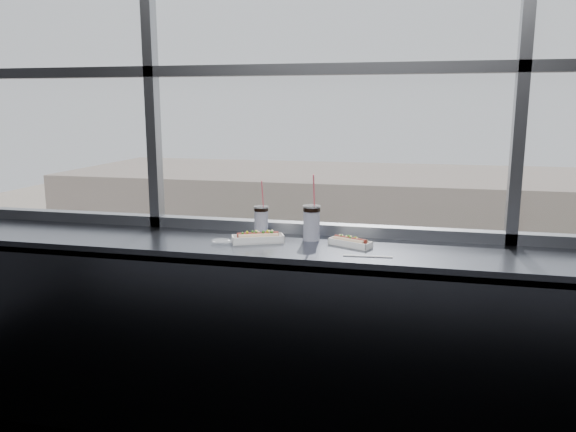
% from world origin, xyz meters
% --- Properties ---
extents(wall_back_lower, '(6.00, 0.00, 6.00)m').
position_xyz_m(wall_back_lower, '(0.00, 1.50, 0.55)').
color(wall_back_lower, black).
rests_on(wall_back_lower, ground).
extents(window_glass, '(6.00, 0.00, 6.00)m').
position_xyz_m(window_glass, '(0.00, 1.52, 2.30)').
color(window_glass, silver).
rests_on(window_glass, ground).
extents(window_mullions, '(6.00, 0.08, 2.40)m').
position_xyz_m(window_mullions, '(0.00, 1.50, 2.30)').
color(window_mullions, gray).
rests_on(window_mullions, ground).
extents(counter, '(6.00, 0.55, 0.06)m').
position_xyz_m(counter, '(0.00, 1.23, 1.07)').
color(counter, slate).
rests_on(counter, ground).
extents(counter_fascia, '(6.00, 0.04, 1.04)m').
position_xyz_m(counter_fascia, '(0.00, 0.97, 0.55)').
color(counter_fascia, slate).
rests_on(counter_fascia, ground).
extents(hotdog_tray_left, '(0.28, 0.19, 0.07)m').
position_xyz_m(hotdog_tray_left, '(-0.29, 1.22, 1.13)').
color(hotdog_tray_left, white).
rests_on(hotdog_tray_left, counter).
extents(hotdog_tray_right, '(0.24, 0.16, 0.06)m').
position_xyz_m(hotdog_tray_right, '(0.19, 1.26, 1.12)').
color(hotdog_tray_right, white).
rests_on(hotdog_tray_right, counter).
extents(soda_cup_left, '(0.08, 0.08, 0.31)m').
position_xyz_m(soda_cup_left, '(-0.32, 1.40, 1.19)').
color(soda_cup_left, white).
rests_on(soda_cup_left, counter).
extents(soda_cup_right, '(0.10, 0.10, 0.36)m').
position_xyz_m(soda_cup_right, '(-0.03, 1.34, 1.20)').
color(soda_cup_right, white).
rests_on(soda_cup_right, counter).
extents(loose_straw, '(0.23, 0.03, 0.01)m').
position_xyz_m(loose_straw, '(0.30, 1.07, 1.10)').
color(loose_straw, white).
rests_on(loose_straw, counter).
extents(wrapper, '(0.11, 0.08, 0.03)m').
position_xyz_m(wrapper, '(-0.47, 1.16, 1.11)').
color(wrapper, silver).
rests_on(wrapper, counter).
extents(plaza_ground, '(120.00, 120.00, 0.00)m').
position_xyz_m(plaza_ground, '(0.00, 45.00, -11.00)').
color(plaza_ground, '#C0AD98').
rests_on(plaza_ground, ground).
extents(street_asphalt, '(80.00, 10.00, 0.06)m').
position_xyz_m(street_asphalt, '(0.00, 21.50, -10.97)').
color(street_asphalt, black).
rests_on(street_asphalt, plaza_ground).
extents(far_sidewalk, '(80.00, 6.00, 0.04)m').
position_xyz_m(far_sidewalk, '(0.00, 29.50, -10.98)').
color(far_sidewalk, '#C0AD98').
rests_on(far_sidewalk, plaza_ground).
extents(far_building, '(50.00, 14.00, 8.00)m').
position_xyz_m(far_building, '(0.00, 39.50, -7.00)').
color(far_building, '#A59283').
rests_on(far_building, plaza_ground).
extents(car_near_b, '(2.72, 6.08, 2.00)m').
position_xyz_m(car_near_b, '(-8.10, 17.50, -9.94)').
color(car_near_b, black).
rests_on(car_near_b, street_asphalt).
extents(car_near_c, '(2.56, 6.11, 2.03)m').
position_xyz_m(car_near_c, '(-1.56, 17.50, -9.92)').
color(car_near_c, maroon).
rests_on(car_near_c, street_asphalt).
extents(car_far_b, '(2.80, 5.95, 1.93)m').
position_xyz_m(car_far_b, '(1.51, 25.50, -9.97)').
color(car_far_b, '#5D0700').
rests_on(car_far_b, street_asphalt).
extents(car_far_a, '(2.77, 6.08, 1.99)m').
position_xyz_m(car_far_a, '(-8.71, 25.50, -9.95)').
color(car_far_a, black).
rests_on(car_far_a, street_asphalt).
extents(pedestrian_d, '(0.83, 0.62, 1.87)m').
position_xyz_m(pedestrian_d, '(8.11, 30.26, -10.03)').
color(pedestrian_d, '#66605B').
rests_on(pedestrian_d, far_sidewalk).
extents(pedestrian_c, '(0.74, 0.98, 2.21)m').
position_xyz_m(pedestrian_c, '(3.64, 29.08, -9.85)').
color(pedestrian_c, '#66605B').
rests_on(pedestrian_c, far_sidewalk).
extents(tree_left, '(3.48, 3.48, 5.44)m').
position_xyz_m(tree_left, '(-9.58, 29.50, -7.31)').
color(tree_left, '#47382B').
rests_on(tree_left, far_sidewalk).
extents(tree_center, '(2.79, 2.79, 4.36)m').
position_xyz_m(tree_center, '(1.65, 29.50, -8.05)').
color(tree_center, '#47382B').
rests_on(tree_center, far_sidewalk).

